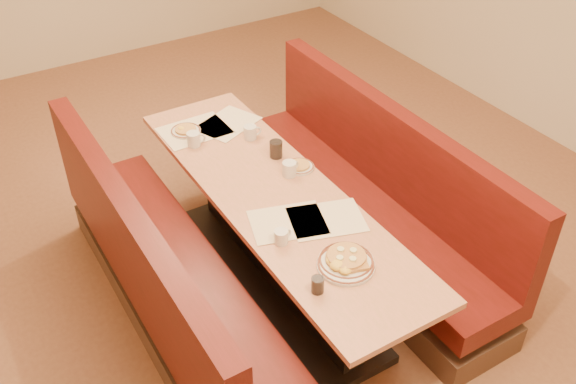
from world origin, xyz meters
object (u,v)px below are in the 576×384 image
pancake_plate (346,259)px  coffee_mug_c (251,132)px  booth_left (168,285)px  eggs_plate (345,265)px  diner_table (276,240)px  coffee_mug_d (194,139)px  coffee_mug_a (290,168)px  coffee_mug_b (282,236)px  soda_tumbler_mid (276,149)px  booth_right (369,204)px  soda_tumbler_near (318,285)px

pancake_plate → coffee_mug_c: (0.16, 1.32, 0.03)m
booth_left → eggs_plate: booth_left is taller
diner_table → coffee_mug_d: size_ratio=20.24×
diner_table → coffee_mug_a: bearing=32.9°
coffee_mug_b → coffee_mug_c: 1.08m
diner_table → coffee_mug_b: size_ratio=23.43×
eggs_plate → coffee_mug_b: size_ratio=2.83×
coffee_mug_d → diner_table: bearing=-59.2°
eggs_plate → coffee_mug_c: size_ratio=2.48×
coffee_mug_a → booth_left: bearing=171.7°
coffee_mug_b → coffee_mug_c: (0.36, 1.01, 0.01)m
coffee_mug_b → soda_tumbler_mid: (0.40, 0.73, 0.01)m
pancake_plate → coffee_mug_a: coffee_mug_a is taller
eggs_plate → coffee_mug_c: 1.36m
coffee_mug_d → soda_tumbler_mid: (0.39, -0.40, 0.01)m
booth_right → pancake_plate: (-0.72, -0.71, 0.41)m
booth_left → pancake_plate: size_ratio=8.65×
diner_table → pancake_plate: pancake_plate is taller
soda_tumbler_mid → pancake_plate: bearing=-100.4°
coffee_mug_b → coffee_mug_c: coffee_mug_c is taller
booth_left → eggs_plate: 1.11m
coffee_mug_d → soda_tumbler_near: coffee_mug_d is taller
eggs_plate → soda_tumbler_mid: 1.09m
coffee_mug_b → eggs_plate: bearing=-70.6°
booth_right → coffee_mug_d: bearing=141.8°
booth_left → soda_tumbler_near: size_ratio=28.25×
coffee_mug_a → coffee_mug_b: size_ratio=1.15×
booth_left → booth_right: (1.46, 0.00, 0.00)m
coffee_mug_c → pancake_plate: bearing=-85.6°
coffee_mug_c → coffee_mug_b: bearing=-98.5°
coffee_mug_d → booth_left: bearing=-110.6°
booth_left → coffee_mug_a: 1.01m
coffee_mug_b → soda_tumbler_mid: bearing=52.6°
booth_left → coffee_mug_c: (0.90, 0.61, 0.44)m
coffee_mug_a → coffee_mug_b: (-0.37, -0.51, -0.01)m
booth_left → pancake_plate: 1.11m
coffee_mug_a → diner_table: bearing=-162.4°
diner_table → pancake_plate: bearing=-89.3°
diner_table → booth_left: 0.73m
booth_left → coffee_mug_d: booth_left is taller
pancake_plate → coffee_mug_a: 0.84m
coffee_mug_d → pancake_plate: bearing=-65.9°
coffee_mug_c → soda_tumbler_near: (-0.40, -1.42, -0.00)m
coffee_mug_a → coffee_mug_b: coffee_mug_a is taller
booth_right → coffee_mug_c: booth_right is taller
coffee_mug_c → coffee_mug_d: 0.38m
diner_table → eggs_plate: 0.84m
booth_left → booth_right: bearing=0.0°
booth_left → coffee_mug_c: 1.17m
diner_table → coffee_mug_c: coffee_mug_c is taller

